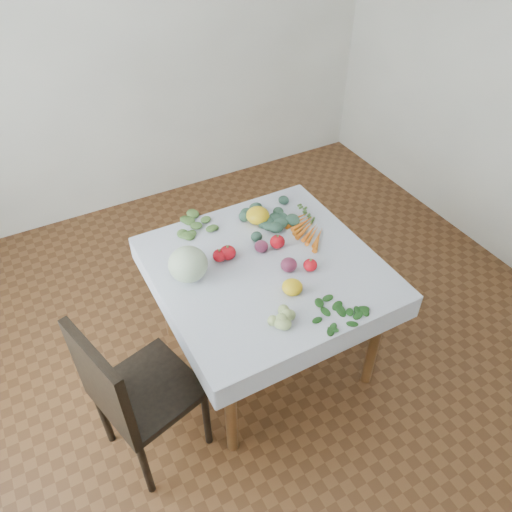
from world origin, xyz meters
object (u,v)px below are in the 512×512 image
at_px(cabbage, 188,264).
at_px(heirloom_back, 258,215).
at_px(table, 266,280).
at_px(chair, 129,391).
at_px(carrot_bunch, 307,229).

relative_size(cabbage, heirloom_back, 1.48).
height_order(table, chair, chair).
bearing_deg(chair, carrot_bunch, 17.91).
distance_m(cabbage, heirloom_back, 0.58).
xyz_separation_m(heirloom_back, carrot_bunch, (0.21, -0.21, -0.03)).
distance_m(table, heirloom_back, 0.40).
height_order(table, heirloom_back, heirloom_back).
height_order(table, cabbage, cabbage).
bearing_deg(carrot_bunch, cabbage, -177.48).
height_order(chair, heirloom_back, chair).
relative_size(table, heirloom_back, 7.47).
xyz_separation_m(table, carrot_bunch, (0.34, 0.14, 0.12)).
distance_m(cabbage, carrot_bunch, 0.73).
bearing_deg(cabbage, table, -15.73).
relative_size(heirloom_back, carrot_bunch, 0.41).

